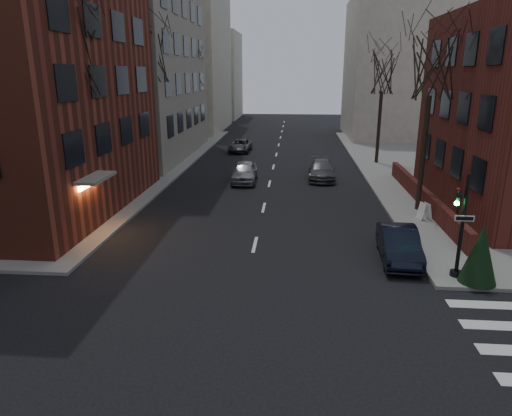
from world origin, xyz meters
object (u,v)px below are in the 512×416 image
(tree_right_b, at_px, (383,73))
(car_lane_far, at_px, (240,146))
(parked_sedan, at_px, (399,244))
(car_lane_gray, at_px, (322,170))
(tree_right_a, at_px, (433,64))
(evergreen_shrub, at_px, (480,254))
(car_lane_silver, at_px, (244,172))
(tree_left_b, at_px, (149,53))
(traffic_signal, at_px, (460,233))
(tree_left_c, at_px, (192,68))
(streetlamp_far, at_px, (203,105))
(sandwich_board, at_px, (425,211))
(tree_left_a, at_px, (71,54))
(streetlamp_near, at_px, (144,126))

(tree_right_b, distance_m, car_lane_far, 15.26)
(parked_sedan, distance_m, car_lane_gray, 15.26)
(tree_right_a, distance_m, evergreen_shrub, 11.66)
(car_lane_far, xyz_separation_m, evergreen_shrub, (12.26, -28.85, 0.67))
(tree_right_b, xyz_separation_m, car_lane_far, (-12.47, 5.35, -6.99))
(evergreen_shrub, bearing_deg, car_lane_silver, 123.18)
(tree_left_b, distance_m, tree_right_a, 19.35)
(traffic_signal, relative_size, car_lane_silver, 0.93)
(tree_left_c, bearing_deg, car_lane_gray, -48.42)
(tree_left_b, height_order, tree_right_b, tree_left_b)
(traffic_signal, distance_m, streetlamp_far, 36.81)
(car_lane_silver, height_order, sandwich_board, car_lane_silver)
(tree_right_a, height_order, parked_sedan, tree_right_a)
(tree_left_a, distance_m, tree_left_c, 26.00)
(parked_sedan, bearing_deg, car_lane_gray, 102.51)
(tree_right_b, height_order, car_lane_silver, tree_right_b)
(tree_left_b, bearing_deg, tree_left_c, 90.00)
(car_lane_gray, distance_m, sandwich_board, 10.93)
(traffic_signal, relative_size, sandwich_board, 4.33)
(streetlamp_near, distance_m, car_lane_gray, 13.06)
(tree_right_a, bearing_deg, streetlamp_near, 166.76)
(tree_right_a, bearing_deg, tree_left_b, 155.56)
(tree_left_a, relative_size, sandwich_board, 11.12)
(traffic_signal, xyz_separation_m, tree_right_a, (0.86, 9.01, 6.12))
(tree_left_c, distance_m, parked_sedan, 33.66)
(car_lane_far, bearing_deg, tree_left_c, 154.66)
(streetlamp_far, bearing_deg, tree_left_a, -91.23)
(evergreen_shrub, bearing_deg, tree_left_a, 162.45)
(tree_right_b, relative_size, car_lane_silver, 2.14)
(tree_left_c, height_order, car_lane_far, tree_left_c)
(tree_left_c, xyz_separation_m, tree_right_b, (17.60, -8.00, -0.44))
(tree_left_b, bearing_deg, sandwich_board, -29.67)
(traffic_signal, bearing_deg, tree_left_b, 134.54)
(streetlamp_far, bearing_deg, evergreen_shrub, -63.38)
(tree_left_c, relative_size, car_lane_far, 2.26)
(traffic_signal, distance_m, tree_right_b, 23.71)
(tree_right_b, bearing_deg, streetlamp_far, 149.53)
(tree_left_b, bearing_deg, tree_left_a, -90.00)
(car_lane_far, bearing_deg, tree_left_a, -100.42)
(tree_right_b, xyz_separation_m, sandwich_board, (-0.15, -15.94, -6.97))
(tree_left_b, bearing_deg, evergreen_shrub, -45.18)
(tree_right_b, xyz_separation_m, streetlamp_near, (-17.00, -10.00, -3.35))
(tree_right_b, height_order, parked_sedan, tree_right_b)
(streetlamp_far, xyz_separation_m, sandwich_board, (16.85, -25.94, -3.63))
(car_lane_gray, bearing_deg, tree_right_a, -55.22)
(car_lane_far, bearing_deg, car_lane_silver, -79.95)
(tree_left_b, xyz_separation_m, car_lane_far, (5.13, 11.35, -8.32))
(streetlamp_far, distance_m, car_lane_far, 7.44)
(car_lane_silver, height_order, evergreen_shrub, evergreen_shrub)
(tree_left_c, height_order, tree_right_b, tree_left_c)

